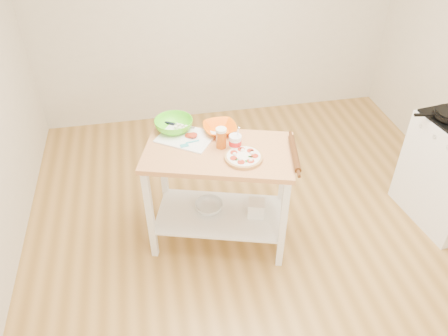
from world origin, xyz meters
TOP-DOWN VIEW (x-y plane):
  - room_shell at (0.00, 0.00)m, footprint 4.04×4.54m
  - prep_island at (-0.36, 0.21)m, footprint 1.22×0.89m
  - pizza at (-0.21, 0.07)m, footprint 0.27×0.27m
  - cutting_board at (-0.58, 0.42)m, footprint 0.50×0.47m
  - spatula at (-0.57, 0.31)m, footprint 0.15×0.07m
  - knife at (-0.65, 0.60)m, footprint 0.25×0.15m
  - orange_bowl at (-0.31, 0.44)m, footprint 0.27×0.27m
  - green_bowl at (-0.65, 0.54)m, footprint 0.33×0.33m
  - beer_pint at (-0.34, 0.25)m, footprint 0.08×0.08m
  - yogurt_tub at (-0.24, 0.21)m, footprint 0.09×0.09m
  - rolling_pin at (0.15, 0.03)m, footprint 0.13×0.41m
  - shelf_glass_bowl at (-0.44, 0.27)m, footprint 0.25×0.25m
  - shelf_bin at (-0.07, 0.14)m, footprint 0.17×0.17m

SIDE VIEW (x-z plane):
  - shelf_glass_bowl at x=-0.44m, z-range 0.26..0.33m
  - shelf_bin at x=-0.07m, z-range 0.26..0.39m
  - prep_island at x=-0.36m, z-range 0.19..1.09m
  - cutting_board at x=-0.58m, z-range 0.89..0.93m
  - spatula at x=-0.57m, z-range 0.91..0.92m
  - pizza at x=-0.21m, z-range 0.89..0.94m
  - knife at x=-0.65m, z-range 0.91..0.92m
  - rolling_pin at x=0.15m, z-range 0.90..0.95m
  - orange_bowl at x=-0.31m, z-range 0.90..0.96m
  - green_bowl at x=-0.65m, z-range 0.90..0.99m
  - yogurt_tub at x=-0.24m, z-range 0.86..1.05m
  - beer_pint at x=-0.34m, z-range 0.90..1.06m
  - room_shell at x=0.00m, z-range -0.02..2.72m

